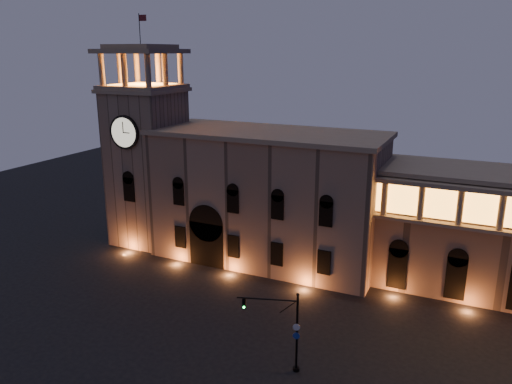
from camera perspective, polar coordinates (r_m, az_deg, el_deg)
ground at (r=51.50m, az=-6.88°, el=-16.59°), size 160.00×160.00×0.00m
government_building at (r=66.64m, az=1.18°, el=-0.53°), size 30.80×12.80×17.60m
clock_tower at (r=74.05m, az=-12.31°, el=3.74°), size 9.80×9.80×32.40m
traffic_light at (r=45.26m, az=3.48°, el=-15.46°), size 5.37×1.93×7.65m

